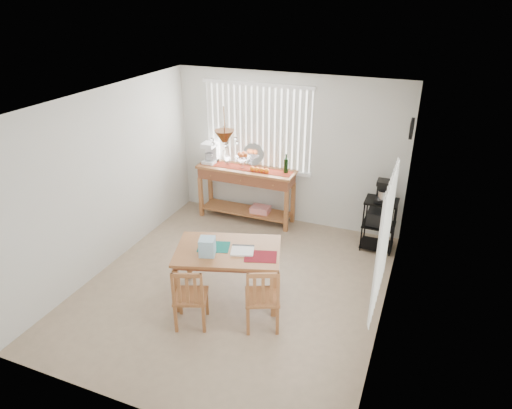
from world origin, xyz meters
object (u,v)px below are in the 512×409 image
at_px(wire_cart, 379,220).
at_px(chair_left, 190,297).
at_px(chair_right, 262,298).
at_px(dining_table, 228,255).
at_px(cart_items, 383,191).
at_px(sideboard, 247,181).

relative_size(wire_cart, chair_left, 0.99).
bearing_deg(chair_right, wire_cart, 67.44).
distance_m(dining_table, chair_left, 0.78).
distance_m(wire_cart, chair_right, 2.66).
distance_m(wire_cart, cart_items, 0.50).
bearing_deg(cart_items, sideboard, 175.87).
xyz_separation_m(dining_table, chair_right, (0.65, -0.43, -0.21)).
bearing_deg(sideboard, chair_right, -63.48).
relative_size(cart_items, dining_table, 0.22).
height_order(chair_left, chair_right, chair_right).
bearing_deg(wire_cart, chair_left, -123.90).
relative_size(sideboard, dining_table, 1.12).
xyz_separation_m(wire_cart, dining_table, (-1.67, -2.03, 0.13)).
relative_size(wire_cart, chair_right, 0.95).
bearing_deg(cart_items, dining_table, -129.41).
height_order(wire_cart, dining_table, wire_cart).
bearing_deg(chair_left, sideboard, 99.53).
bearing_deg(chair_right, sideboard, 116.52).
relative_size(sideboard, cart_items, 5.00).
xyz_separation_m(sideboard, chair_left, (0.49, -2.93, -0.31)).
distance_m(wire_cart, dining_table, 2.63).
bearing_deg(sideboard, wire_cart, -4.35).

